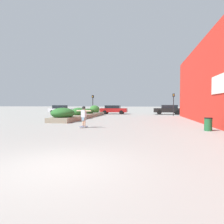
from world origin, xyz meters
name	(u,v)px	position (x,y,z in m)	size (l,w,h in m)	color
ground_plane	(55,167)	(0.00, 0.00, 0.00)	(300.00, 300.00, 0.00)	gray
building_wall_right	(223,75)	(7.18, 9.29, 3.53)	(0.67, 30.27, 7.08)	red
planter_box	(81,114)	(-5.30, 17.88, 0.50)	(2.16, 14.83, 1.48)	gray
skateboard	(84,127)	(-1.95, 8.39, 0.07)	(0.50, 0.75, 0.10)	navy
skateboarder	(84,114)	(-1.95, 8.39, 0.94)	(1.21, 0.62, 1.39)	tan
trash_bin	(208,124)	(5.99, 8.19, 0.40)	(0.48, 0.48, 0.80)	#1E5B33
car_leftmost	(168,109)	(5.74, 28.45, 0.81)	(4.52, 1.84, 1.52)	black
car_center_right	(114,109)	(-3.21, 28.46, 0.77)	(4.45, 2.04, 1.45)	maroon
car_rightmost	(61,109)	(-13.03, 29.16, 0.76)	(4.06, 1.99, 1.47)	silver
traffic_light_left	(93,101)	(-6.04, 25.60, 2.13)	(0.28, 0.30, 3.08)	black
traffic_light_right	(174,100)	(6.08, 24.90, 2.18)	(0.28, 0.30, 3.17)	black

